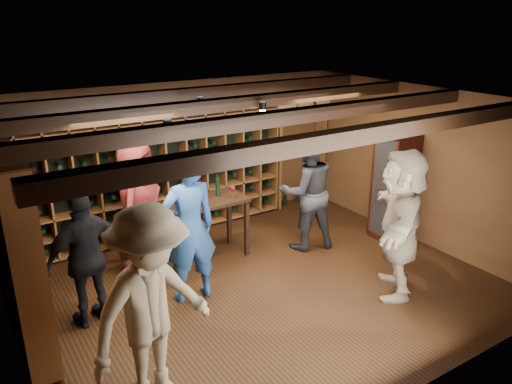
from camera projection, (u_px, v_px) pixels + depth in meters
ground at (260, 287)px, 6.81m from camera, size 6.00×6.00×0.00m
room_shell at (258, 110)px, 6.04m from camera, size 6.00×6.00×6.00m
wine_rack_back at (153, 170)px, 8.00m from camera, size 4.65×0.30×2.20m
wine_rack_left at (11, 236)px, 5.64m from camera, size 0.30×2.65×2.20m
crate_shelf at (300, 124)px, 9.34m from camera, size 1.20×0.32×2.07m
display_cabinet at (394, 188)px, 8.06m from camera, size 0.55×0.50×1.75m
man_blue_shirt at (189, 228)px, 6.24m from camera, size 0.74×0.50×1.97m
man_grey_suit at (307, 192)px, 7.69m from camera, size 1.06×0.92×1.86m
guest_red_floral at (138, 209)px, 6.89m from camera, size 1.08×1.13×1.94m
guest_woman_black at (87, 257)px, 5.78m from camera, size 1.06×0.61×1.70m
guest_khaki at (152, 309)px, 4.49m from camera, size 1.47×1.11×2.01m
guest_beige at (401, 223)px, 6.39m from camera, size 1.70×1.71×1.97m
tasting_table at (204, 208)px, 7.34m from camera, size 1.26×0.65×1.22m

